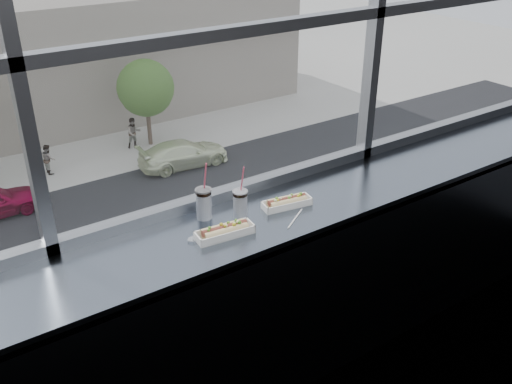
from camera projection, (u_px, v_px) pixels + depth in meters
wall_back_lower at (233, 276)px, 3.44m from camera, size 6.00×0.00×6.00m
counter at (259, 221)px, 3.00m from camera, size 6.00×0.55×0.06m
counter_fascia at (286, 325)px, 3.05m from camera, size 6.00×0.04×1.04m
hotdog_tray_left at (225, 231)px, 2.80m from camera, size 0.30×0.13×0.07m
hotdog_tray_right at (287, 202)px, 3.06m from camera, size 0.28×0.13×0.07m
soda_cup_left at (204, 202)px, 2.93m from camera, size 0.09×0.09×0.32m
soda_cup_right at (240, 203)px, 2.94m from camera, size 0.08×0.08×0.29m
loose_straw at (295, 218)px, 2.95m from camera, size 0.18×0.12×0.01m
wrapper at (194, 238)px, 2.77m from camera, size 0.08×0.06×0.02m
car_far_c at (183, 149)px, 31.65m from camera, size 2.90×6.06×1.96m
car_near_c at (53, 275)px, 20.97m from camera, size 2.83×6.66×2.21m
car_near_e at (279, 204)px, 26.18m from camera, size 2.71×5.68×1.84m
pedestrian_c at (48, 156)px, 30.88m from camera, size 0.66×0.88×1.98m
pedestrian_d at (134, 130)px, 33.98m from camera, size 0.99×0.75×2.24m
tree_right at (146, 88)px, 33.32m from camera, size 3.37×3.37×5.26m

